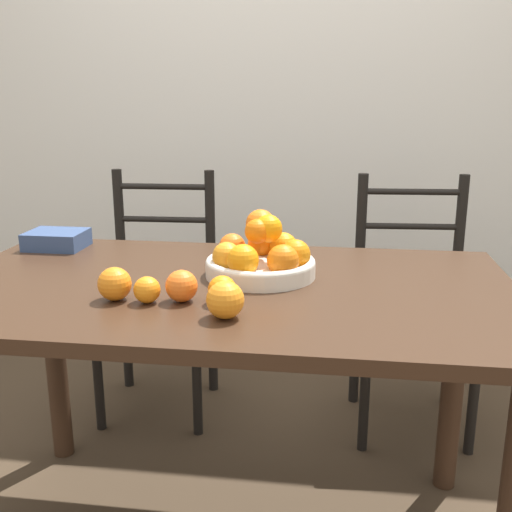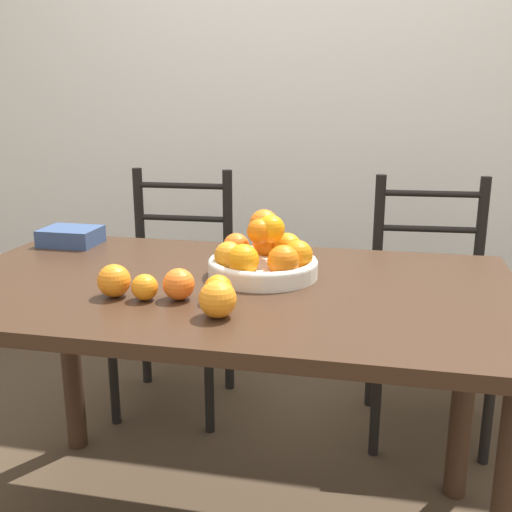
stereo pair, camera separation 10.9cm
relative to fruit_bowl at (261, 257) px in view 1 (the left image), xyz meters
The scene contains 11 objects.
wall_back 1.49m from the fruit_bowl, 93.51° to the left, with size 8.00×0.06×2.60m.
dining_table 0.20m from the fruit_bowl, 138.35° to the right, with size 1.49×0.84×0.78m.
fruit_bowl is the anchor object (origin of this frame).
orange_loose_0 0.33m from the fruit_bowl, 96.58° to the right, with size 0.08×0.08×0.08m.
orange_loose_1 0.34m from the fruit_bowl, 133.42° to the right, with size 0.06×0.06×0.06m.
orange_loose_2 0.24m from the fruit_bowl, 104.84° to the right, with size 0.07×0.07×0.07m.
orange_loose_3 0.40m from the fruit_bowl, 142.71° to the right, with size 0.08×0.08×0.08m.
orange_loose_4 0.28m from the fruit_bowl, 124.69° to the right, with size 0.08×0.08×0.08m.
chair_left 0.91m from the fruit_bowl, 126.74° to the left, with size 0.44×0.42×0.96m.
chair_right 0.90m from the fruit_bowl, 53.76° to the left, with size 0.45×0.43×0.96m.
book_stack 0.72m from the fruit_bowl, 162.57° to the left, with size 0.18×0.14×0.05m.
Camera 1 is at (0.28, -1.45, 1.25)m, focal length 42.00 mm.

